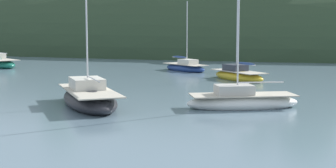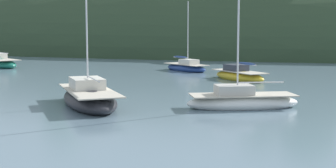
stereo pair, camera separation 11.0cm
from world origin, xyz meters
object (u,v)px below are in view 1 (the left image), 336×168
(sailboat_blue_center, at_px, (89,98))
(sailboat_grey_yawl, at_px, (242,101))
(sailboat_teal_outer, at_px, (185,67))
(sailboat_cream_ketch, at_px, (238,75))

(sailboat_blue_center, height_order, sailboat_grey_yawl, sailboat_blue_center)
(sailboat_grey_yawl, bearing_deg, sailboat_teal_outer, 116.13)
(sailboat_blue_center, relative_size, sailboat_cream_ketch, 1.38)
(sailboat_teal_outer, xyz_separation_m, sailboat_cream_ketch, (6.69, -6.33, 0.02))
(sailboat_blue_center, distance_m, sailboat_grey_yawl, 8.28)
(sailboat_teal_outer, bearing_deg, sailboat_blue_center, -84.99)
(sailboat_teal_outer, bearing_deg, sailboat_cream_ketch, -43.45)
(sailboat_blue_center, bearing_deg, sailboat_teal_outer, 95.01)
(sailboat_teal_outer, relative_size, sailboat_cream_ketch, 0.87)
(sailboat_teal_outer, height_order, sailboat_cream_ketch, sailboat_cream_ketch)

